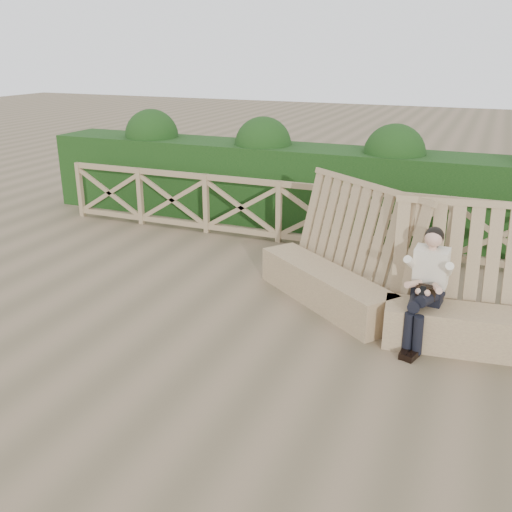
% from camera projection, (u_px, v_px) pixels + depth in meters
% --- Properties ---
extents(ground, '(60.00, 60.00, 0.00)m').
position_uv_depth(ground, '(231.00, 335.00, 6.86)').
color(ground, brown).
rests_on(ground, ground).
extents(bench, '(4.32, 2.03, 1.62)m').
position_uv_depth(bench, '(403.00, 293.00, 7.01)').
color(bench, '#7E6148').
rests_on(bench, ground).
extents(woman, '(0.40, 0.81, 1.39)m').
position_uv_depth(woman, '(427.00, 283.00, 6.42)').
color(woman, black).
rests_on(woman, ground).
extents(guardrail, '(10.10, 0.09, 1.10)m').
position_uv_depth(guardrail, '(318.00, 216.00, 9.69)').
color(guardrail, '#88764F').
rests_on(guardrail, ground).
extents(hedge, '(12.00, 1.20, 1.50)m').
position_uv_depth(hedge, '(337.00, 190.00, 10.66)').
color(hedge, black).
rests_on(hedge, ground).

